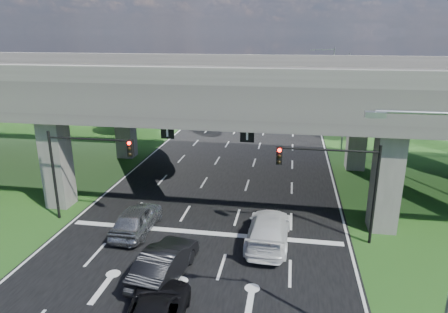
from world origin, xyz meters
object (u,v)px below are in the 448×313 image
(signal_left, at_px, (83,160))
(streetlight_far, at_px, (342,95))
(signal_right, at_px, (337,175))
(streetlight_beyond, at_px, (329,78))
(streetlight_near, at_px, (448,235))
(car_silver, at_px, (137,219))
(car_white, at_px, (268,230))
(car_dark, at_px, (165,262))

(signal_left, height_order, streetlight_far, streetlight_far)
(streetlight_far, bearing_deg, signal_right, -96.47)
(signal_right, height_order, streetlight_beyond, streetlight_beyond)
(signal_left, distance_m, streetlight_far, 26.95)
(signal_right, height_order, streetlight_near, streetlight_near)
(signal_left, height_order, car_silver, signal_left)
(streetlight_far, bearing_deg, signal_left, -131.78)
(streetlight_near, distance_m, car_white, 11.86)
(streetlight_near, bearing_deg, car_white, 123.97)
(car_silver, relative_size, car_white, 0.84)
(car_dark, bearing_deg, streetlight_near, 164.44)
(signal_right, xyz_separation_m, streetlight_far, (2.27, 20.06, 1.66))
(car_dark, bearing_deg, streetlight_beyond, -97.60)
(signal_right, relative_size, signal_left, 1.00)
(streetlight_far, xyz_separation_m, car_silver, (-14.17, -21.00, -4.97))
(streetlight_near, height_order, streetlight_far, same)
(streetlight_beyond, bearing_deg, car_silver, -110.95)
(streetlight_beyond, height_order, car_dark, streetlight_beyond)
(signal_left, relative_size, streetlight_far, 0.60)
(signal_right, height_order, car_dark, signal_right)
(streetlight_beyond, distance_m, car_silver, 39.93)
(car_silver, xyz_separation_m, car_white, (8.14, -0.06, 0.01))
(car_silver, bearing_deg, streetlight_beyond, -110.62)
(car_silver, bearing_deg, car_dark, 126.45)
(signal_left, relative_size, car_white, 1.01)
(streetlight_beyond, bearing_deg, car_white, -99.23)
(signal_left, xyz_separation_m, streetlight_beyond, (17.92, 36.06, 1.66))
(car_silver, bearing_deg, signal_right, -175.13)
(signal_left, height_order, car_dark, signal_left)
(signal_right, bearing_deg, car_dark, -148.40)
(signal_right, bearing_deg, signal_left, 180.00)
(streetlight_beyond, relative_size, car_white, 1.69)
(car_white, bearing_deg, signal_right, -163.48)
(signal_left, bearing_deg, car_white, -4.83)
(streetlight_near, bearing_deg, car_silver, 147.57)
(streetlight_near, bearing_deg, car_dark, 157.22)
(signal_right, bearing_deg, streetlight_beyond, 86.39)
(streetlight_beyond, bearing_deg, signal_right, -93.61)
(signal_right, relative_size, car_dark, 1.17)
(car_white, bearing_deg, streetlight_beyond, -97.72)
(car_silver, bearing_deg, signal_left, -13.76)
(signal_right, xyz_separation_m, car_dark, (-8.68, -5.34, -3.31))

